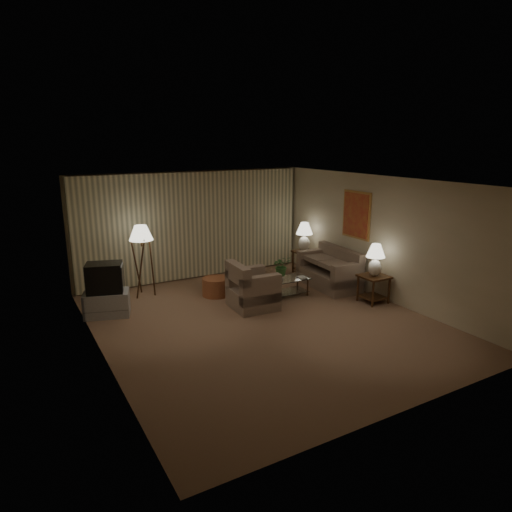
% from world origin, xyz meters
% --- Properties ---
extents(ground, '(7.00, 7.00, 0.00)m').
position_xyz_m(ground, '(0.00, 0.00, 0.00)').
color(ground, brown).
rests_on(ground, ground).
extents(room_shell, '(6.04, 7.02, 2.72)m').
position_xyz_m(room_shell, '(0.02, 1.51, 1.75)').
color(room_shell, beige).
rests_on(room_shell, ground).
extents(sofa, '(1.77, 1.05, 0.74)m').
position_xyz_m(sofa, '(2.50, 1.13, 0.37)').
color(sofa, '#826F5D').
rests_on(sofa, ground).
extents(armchair, '(1.02, 0.98, 0.78)m').
position_xyz_m(armchair, '(0.22, 0.79, 0.39)').
color(armchair, '#826F5D').
rests_on(armchair, ground).
extents(side_table_near, '(0.56, 0.56, 0.60)m').
position_xyz_m(side_table_near, '(2.65, -0.22, 0.41)').
color(side_table_near, '#331F0E').
rests_on(side_table_near, ground).
extents(side_table_far, '(0.54, 0.45, 0.60)m').
position_xyz_m(side_table_far, '(2.65, 2.38, 0.40)').
color(side_table_far, '#331F0E').
rests_on(side_table_far, ground).
extents(table_lamp_near, '(0.41, 0.41, 0.70)m').
position_xyz_m(table_lamp_near, '(2.65, -0.22, 1.01)').
color(table_lamp_near, white).
rests_on(table_lamp_near, side_table_near).
extents(table_lamp_far, '(0.44, 0.44, 0.75)m').
position_xyz_m(table_lamp_far, '(2.65, 2.38, 1.04)').
color(table_lamp_far, white).
rests_on(table_lamp_far, side_table_far).
extents(coffee_table, '(1.00, 0.54, 0.41)m').
position_xyz_m(coffee_table, '(1.23, 1.03, 0.28)').
color(coffee_table, silver).
rests_on(coffee_table, ground).
extents(tv_cabinet, '(1.19, 1.05, 0.50)m').
position_xyz_m(tv_cabinet, '(-2.55, 1.85, 0.25)').
color(tv_cabinet, '#ABABAE').
rests_on(tv_cabinet, ground).
extents(crt_tv, '(0.97, 0.89, 0.59)m').
position_xyz_m(crt_tv, '(-2.55, 1.85, 0.79)').
color(crt_tv, black).
rests_on(crt_tv, tv_cabinet).
extents(floor_lamp, '(0.53, 0.53, 1.62)m').
position_xyz_m(floor_lamp, '(-1.55, 2.67, 0.85)').
color(floor_lamp, '#331F0E').
rests_on(floor_lamp, ground).
extents(ottoman, '(0.67, 0.67, 0.41)m').
position_xyz_m(ottoman, '(-0.13, 1.88, 0.20)').
color(ottoman, '#9B5D34').
rests_on(ottoman, ground).
extents(vase, '(0.17, 0.17, 0.14)m').
position_xyz_m(vase, '(1.08, 1.03, 0.48)').
color(vase, silver).
rests_on(vase, coffee_table).
extents(flowers, '(0.46, 0.43, 0.44)m').
position_xyz_m(flowers, '(1.08, 1.03, 0.77)').
color(flowers, '#377032').
rests_on(flowers, vase).
extents(book, '(0.20, 0.25, 0.02)m').
position_xyz_m(book, '(1.48, 0.93, 0.42)').
color(book, olive).
rests_on(book, coffee_table).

